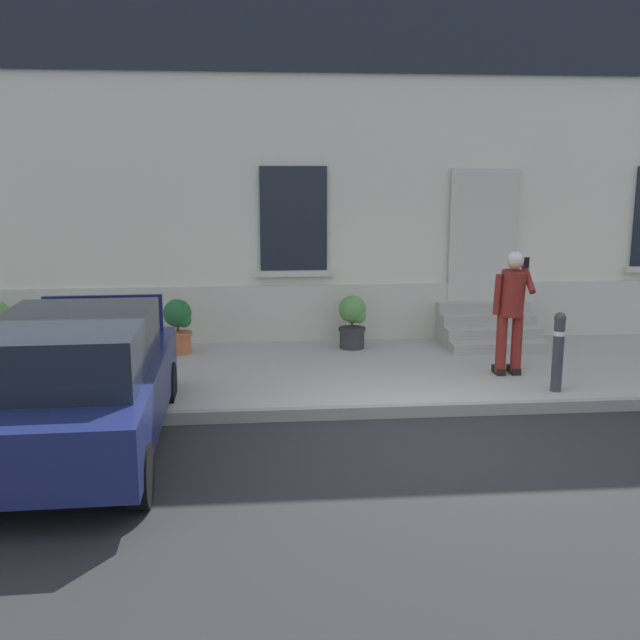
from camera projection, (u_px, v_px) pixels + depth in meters
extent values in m
plane|color=#232326|center=(427.00, 444.00, 8.08)|extent=(80.00, 80.00, 0.00)
cube|color=#99968E|center=(383.00, 371.00, 10.80)|extent=(24.00, 3.60, 0.15)
cube|color=gray|center=(409.00, 411.00, 8.98)|extent=(24.00, 0.12, 0.15)
cube|color=beige|center=(361.00, 125.00, 12.51)|extent=(24.00, 1.40, 7.50)
cube|color=#BCB7A8|center=(365.00, 316.00, 12.44)|extent=(24.00, 0.08, 1.10)
cube|color=maroon|center=(483.00, 239.00, 12.35)|extent=(1.00, 0.08, 2.10)
cube|color=#BCB7A8|center=(483.00, 236.00, 12.32)|extent=(1.16, 0.06, 2.24)
cube|color=black|center=(294.00, 219.00, 11.99)|extent=(1.10, 0.06, 1.70)
cube|color=#BCB7A8|center=(294.00, 273.00, 12.14)|extent=(1.30, 0.12, 0.10)
cube|color=black|center=(368.00, 27.00, 11.51)|extent=(16.80, 0.06, 1.40)
cube|color=#9E998E|center=(499.00, 347.00, 11.61)|extent=(1.57, 0.32, 0.16)
cube|color=#9E998E|center=(493.00, 337.00, 11.90)|extent=(1.57, 0.32, 0.32)
cube|color=#9E998E|center=(487.00, 329.00, 12.20)|extent=(1.57, 0.32, 0.48)
cube|color=#9E998E|center=(481.00, 320.00, 12.50)|extent=(1.57, 0.32, 0.64)
cube|color=#161E4C|center=(78.00, 397.00, 7.72)|extent=(1.84, 4.04, 0.64)
cube|color=black|center=(71.00, 345.00, 7.45)|extent=(1.59, 2.43, 0.56)
cube|color=black|center=(110.00, 368.00, 9.73)|extent=(1.66, 0.14, 0.20)
cube|color=yellow|center=(110.00, 354.00, 9.69)|extent=(0.52, 0.03, 0.12)
cube|color=#B21414|center=(49.00, 337.00, 9.55)|extent=(0.16, 0.04, 0.18)
cube|color=#B21414|center=(167.00, 334.00, 9.72)|extent=(0.16, 0.04, 0.18)
cube|color=#161E4C|center=(104.00, 318.00, 9.32)|extent=(1.49, 0.09, 0.60)
cylinder|color=black|center=(139.00, 476.00, 6.51)|extent=(0.21, 0.60, 0.60)
cylinder|color=black|center=(37.00, 390.00, 9.06)|extent=(0.21, 0.60, 0.60)
cylinder|color=black|center=(167.00, 386.00, 9.24)|extent=(0.21, 0.60, 0.60)
cylinder|color=#333338|center=(558.00, 355.00, 9.45)|extent=(0.14, 0.14, 0.95)
sphere|color=#333338|center=(560.00, 318.00, 9.35)|extent=(0.15, 0.15, 0.15)
cylinder|color=silver|center=(559.00, 333.00, 9.39)|extent=(0.15, 0.15, 0.06)
cylinder|color=maroon|center=(501.00, 344.00, 10.22)|extent=(0.15, 0.15, 0.82)
cube|color=black|center=(499.00, 370.00, 10.36)|extent=(0.12, 0.28, 0.10)
cylinder|color=maroon|center=(517.00, 343.00, 10.24)|extent=(0.15, 0.15, 0.82)
cube|color=black|center=(514.00, 370.00, 10.38)|extent=(0.12, 0.28, 0.10)
cylinder|color=maroon|center=(512.00, 293.00, 10.05)|extent=(0.34, 0.40, 0.65)
sphere|color=tan|center=(515.00, 261.00, 9.92)|extent=(0.22, 0.22, 0.22)
sphere|color=silver|center=(516.00, 259.00, 9.91)|extent=(0.21, 0.21, 0.21)
cylinder|color=maroon|center=(497.00, 295.00, 10.01)|extent=(0.09, 0.15, 0.57)
cylinder|color=maroon|center=(528.00, 278.00, 10.00)|extent=(0.09, 0.44, 0.40)
cube|color=black|center=(527.00, 263.00, 9.92)|extent=(0.07, 0.02, 0.15)
sphere|color=#4C843D|center=(2.00, 322.00, 11.24)|extent=(0.24, 0.24, 0.24)
cylinder|color=#B25B38|center=(178.00, 342.00, 11.51)|extent=(0.40, 0.40, 0.34)
cylinder|color=#B25B38|center=(178.00, 334.00, 11.48)|extent=(0.44, 0.44, 0.05)
cylinder|color=#47331E|center=(178.00, 324.00, 11.45)|extent=(0.04, 0.04, 0.24)
sphere|color=#1E5628|center=(177.00, 313.00, 11.42)|extent=(0.44, 0.44, 0.44)
sphere|color=#1E5628|center=(184.00, 320.00, 11.40)|extent=(0.24, 0.24, 0.24)
cylinder|color=#2D2D30|center=(352.00, 338.00, 11.85)|extent=(0.40, 0.40, 0.34)
cylinder|color=#2D2D30|center=(352.00, 329.00, 11.83)|extent=(0.44, 0.44, 0.05)
cylinder|color=#47331E|center=(352.00, 320.00, 11.80)|extent=(0.04, 0.04, 0.24)
sphere|color=#4C843D|center=(352.00, 309.00, 11.76)|extent=(0.44, 0.44, 0.44)
sphere|color=#4C843D|center=(359.00, 316.00, 11.74)|extent=(0.24, 0.24, 0.24)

